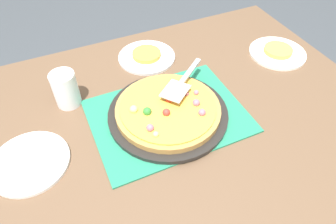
{
  "coord_description": "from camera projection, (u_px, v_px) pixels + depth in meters",
  "views": [
    {
      "loc": [
        0.28,
        0.61,
        1.47
      ],
      "look_at": [
        0.0,
        0.0,
        0.77
      ],
      "focal_mm": 32.82,
      "sensor_mm": 36.0,
      "label": 1
    }
  ],
  "objects": [
    {
      "name": "plate_far_right",
      "position": [
        147.0,
        57.0,
        1.2
      ],
      "size": [
        0.22,
        0.22,
        0.01
      ],
      "primitive_type": "cylinder",
      "color": "white",
      "rests_on": "dining_table"
    },
    {
      "name": "pizza",
      "position": [
        168.0,
        109.0,
        0.96
      ],
      "size": [
        0.33,
        0.33,
        0.05
      ],
      "color": "#B78442",
      "rests_on": "pizza_pan"
    },
    {
      "name": "served_slice_left",
      "position": [
        278.0,
        50.0,
        1.21
      ],
      "size": [
        0.11,
        0.11,
        0.02
      ],
      "primitive_type": "cylinder",
      "color": "#EAB747",
      "rests_on": "plate_near_left"
    },
    {
      "name": "ground_plane",
      "position": [
        168.0,
        220.0,
        1.52
      ],
      "size": [
        8.0,
        8.0,
        0.0
      ],
      "primitive_type": "plane",
      "color": "#3D4247"
    },
    {
      "name": "plate_side",
      "position": [
        30.0,
        162.0,
        0.85
      ],
      "size": [
        0.22,
        0.22,
        0.01
      ],
      "primitive_type": "cylinder",
      "color": "white",
      "rests_on": "dining_table"
    },
    {
      "name": "pizza_pan",
      "position": [
        168.0,
        114.0,
        0.97
      ],
      "size": [
        0.38,
        0.38,
        0.01
      ],
      "primitive_type": "cylinder",
      "color": "black",
      "rests_on": "placemat"
    },
    {
      "name": "served_slice_right",
      "position": [
        147.0,
        54.0,
        1.19
      ],
      "size": [
        0.11,
        0.11,
        0.02
      ],
      "primitive_type": "cylinder",
      "color": "gold",
      "rests_on": "plate_far_right"
    },
    {
      "name": "cup_near",
      "position": [
        66.0,
        89.0,
        0.98
      ],
      "size": [
        0.08,
        0.08,
        0.12
      ],
      "primitive_type": "cylinder",
      "color": "white",
      "rests_on": "dining_table"
    },
    {
      "name": "placemat",
      "position": [
        168.0,
        116.0,
        0.98
      ],
      "size": [
        0.48,
        0.36,
        0.01
      ],
      "primitive_type": "cube",
      "color": "#237F5B",
      "rests_on": "dining_table"
    },
    {
      "name": "dining_table",
      "position": [
        168.0,
        138.0,
        1.06
      ],
      "size": [
        1.4,
        1.0,
        0.75
      ],
      "color": "brown",
      "rests_on": "ground_plane"
    },
    {
      "name": "plate_near_left",
      "position": [
        277.0,
        53.0,
        1.21
      ],
      "size": [
        0.22,
        0.22,
        0.01
      ],
      "primitive_type": "cylinder",
      "color": "white",
      "rests_on": "dining_table"
    },
    {
      "name": "pizza_server",
      "position": [
        182.0,
        82.0,
        0.99
      ],
      "size": [
        0.21,
        0.18,
        0.01
      ],
      "color": "silver",
      "rests_on": "pizza"
    }
  ]
}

